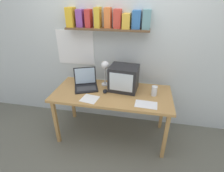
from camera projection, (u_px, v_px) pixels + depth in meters
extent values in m
plane|color=#666558|center=(112.00, 134.00, 2.73)|extent=(12.00, 12.00, 0.00)
cube|color=silver|center=(118.00, 43.00, 2.54)|extent=(5.60, 0.06, 2.60)
cube|color=white|center=(75.00, 48.00, 2.66)|extent=(0.58, 0.01, 0.52)
cube|color=brown|center=(107.00, 29.00, 2.36)|extent=(1.15, 0.18, 0.02)
cube|color=gold|center=(71.00, 17.00, 2.39)|extent=(0.10, 0.16, 0.25)
cube|color=#84449A|center=(80.00, 18.00, 2.39)|extent=(0.09, 0.12, 0.23)
cube|color=red|center=(89.00, 18.00, 2.36)|extent=(0.07, 0.14, 0.23)
cube|color=gold|center=(98.00, 18.00, 2.33)|extent=(0.07, 0.15, 0.26)
cube|color=orange|center=(108.00, 18.00, 2.32)|extent=(0.09, 0.11, 0.25)
cube|color=#D04033|center=(117.00, 19.00, 2.30)|extent=(0.10, 0.12, 0.24)
cube|color=gold|center=(126.00, 21.00, 2.27)|extent=(0.10, 0.16, 0.19)
cube|color=#326AAE|center=(136.00, 20.00, 2.25)|extent=(0.11, 0.13, 0.23)
cube|color=#619299|center=(147.00, 19.00, 2.23)|extent=(0.10, 0.14, 0.24)
cube|color=#B78649|center=(112.00, 94.00, 2.39)|extent=(1.60, 0.72, 0.03)
cube|color=#B78649|center=(56.00, 122.00, 2.43)|extent=(0.04, 0.05, 0.71)
cube|color=#B78649|center=(165.00, 137.00, 2.18)|extent=(0.04, 0.05, 0.71)
cube|color=#B78649|center=(73.00, 100.00, 2.95)|extent=(0.04, 0.05, 0.71)
cube|color=#B78649|center=(162.00, 109.00, 2.70)|extent=(0.04, 0.05, 0.71)
cube|color=#232326|center=(124.00, 78.00, 2.39)|extent=(0.41, 0.35, 0.34)
cube|color=silver|center=(121.00, 82.00, 2.25)|extent=(0.31, 0.04, 0.25)
cube|color=black|center=(86.00, 88.00, 2.47)|extent=(0.39, 0.35, 0.02)
cube|color=#38383A|center=(86.00, 88.00, 2.45)|extent=(0.30, 0.23, 0.00)
cube|color=black|center=(85.00, 76.00, 2.53)|extent=(0.31, 0.16, 0.25)
cube|color=#AEC7DB|center=(85.00, 76.00, 2.53)|extent=(0.28, 0.15, 0.22)
cylinder|color=white|center=(105.00, 84.00, 2.58)|extent=(0.11, 0.11, 0.01)
cylinder|color=white|center=(105.00, 74.00, 2.51)|extent=(0.02, 0.02, 0.32)
sphere|color=white|center=(105.00, 65.00, 2.38)|extent=(0.11, 0.11, 0.11)
cylinder|color=white|center=(154.00, 91.00, 2.29)|extent=(0.07, 0.07, 0.13)
cylinder|color=yellow|center=(154.00, 92.00, 2.29)|extent=(0.07, 0.07, 0.10)
ellipsoid|color=black|center=(105.00, 91.00, 2.38)|extent=(0.08, 0.11, 0.03)
cube|color=white|center=(146.00, 104.00, 2.12)|extent=(0.28, 0.18, 0.00)
cube|color=white|center=(90.00, 99.00, 2.23)|extent=(0.24, 0.23, 0.00)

